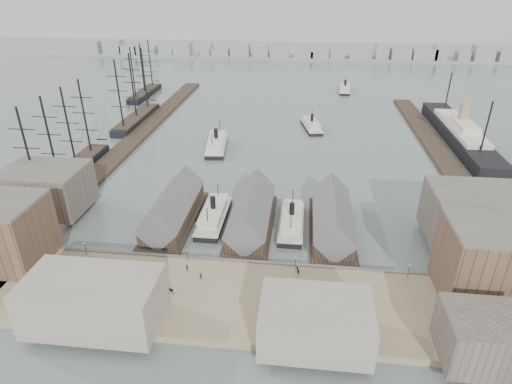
# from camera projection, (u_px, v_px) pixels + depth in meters

# --- Properties ---
(ground) EXTENTS (900.00, 900.00, 0.00)m
(ground) POSITION_uv_depth(u_px,v_px,m) (244.00, 256.00, 125.74)
(ground) COLOR slate
(ground) RESTS_ON ground
(quay) EXTENTS (180.00, 30.00, 2.00)m
(quay) POSITION_uv_depth(u_px,v_px,m) (233.00, 299.00, 107.60)
(quay) COLOR gray
(quay) RESTS_ON ground
(seawall) EXTENTS (180.00, 1.20, 2.30)m
(seawall) POSITION_uv_depth(u_px,v_px,m) (242.00, 264.00, 120.62)
(seawall) COLOR #59544C
(seawall) RESTS_ON ground
(west_wharf) EXTENTS (10.00, 220.00, 1.60)m
(west_wharf) POSITION_uv_depth(u_px,v_px,m) (141.00, 133.00, 220.70)
(west_wharf) COLOR #2D231C
(west_wharf) RESTS_ON ground
(east_wharf) EXTENTS (10.00, 180.00, 1.60)m
(east_wharf) POSITION_uv_depth(u_px,v_px,m) (439.00, 152.00, 197.10)
(east_wharf) COLOR #2D231C
(east_wharf) RESTS_ON ground
(ferry_shed_west) EXTENTS (14.00, 42.00, 12.60)m
(ferry_shed_west) POSITION_uv_depth(u_px,v_px,m) (173.00, 210.00, 141.19)
(ferry_shed_west) COLOR #2D231C
(ferry_shed_west) RESTS_ON ground
(ferry_shed_center) EXTENTS (14.00, 42.00, 12.60)m
(ferry_shed_center) POSITION_uv_depth(u_px,v_px,m) (251.00, 214.00, 138.56)
(ferry_shed_center) COLOR #2D231C
(ferry_shed_center) RESTS_ON ground
(ferry_shed_east) EXTENTS (14.00, 42.00, 12.60)m
(ferry_shed_east) POSITION_uv_depth(u_px,v_px,m) (332.00, 219.00, 135.93)
(ferry_shed_east) COLOR #2D231C
(ferry_shed_east) RESTS_ON ground
(warehouse_west_back) EXTENTS (26.00, 20.00, 14.00)m
(warehouse_west_back) POSITION_uv_depth(u_px,v_px,m) (47.00, 189.00, 144.64)
(warehouse_west_back) COLOR #60564C
(warehouse_west_back) RESTS_ON west_land
(warehouse_east_front) EXTENTS (30.00, 18.00, 19.00)m
(warehouse_east_front) POSITION_uv_depth(u_px,v_px,m) (507.00, 264.00, 103.22)
(warehouse_east_front) COLOR brown
(warehouse_east_front) RESTS_ON east_land
(warehouse_east_back) EXTENTS (28.00, 20.00, 15.00)m
(warehouse_east_back) POSITION_uv_depth(u_px,v_px,m) (476.00, 216.00, 127.81)
(warehouse_east_back) COLOR #60564C
(warehouse_east_back) RESTS_ON east_land
(street_bldg_center) EXTENTS (24.00, 16.00, 10.00)m
(street_bldg_center) POSITION_uv_depth(u_px,v_px,m) (315.00, 322.00, 92.23)
(street_bldg_center) COLOR gray
(street_bldg_center) RESTS_ON quay
(street_bldg_west) EXTENTS (30.00, 16.00, 12.00)m
(street_bldg_west) POSITION_uv_depth(u_px,v_px,m) (94.00, 301.00, 96.83)
(street_bldg_west) COLOR gray
(street_bldg_west) RESTS_ON quay
(street_bldg_east) EXTENTS (18.00, 14.00, 11.00)m
(street_bldg_east) POSITION_uv_depth(u_px,v_px,m) (487.00, 338.00, 87.58)
(street_bldg_east) COLOR #60564C
(street_bldg_east) RESTS_ON quay
(lamp_post_far_w) EXTENTS (0.44, 0.44, 3.92)m
(lamp_post_far_w) POSITION_uv_depth(u_px,v_px,m) (85.00, 246.00, 121.95)
(lamp_post_far_w) COLOR black
(lamp_post_far_w) RESTS_ON quay
(lamp_post_near_w) EXTENTS (0.44, 0.44, 3.92)m
(lamp_post_near_w) POSITION_uv_depth(u_px,v_px,m) (187.00, 253.00, 118.92)
(lamp_post_near_w) COLOR black
(lamp_post_near_w) RESTS_ON quay
(lamp_post_near_e) EXTENTS (0.44, 0.44, 3.92)m
(lamp_post_near_e) POSITION_uv_depth(u_px,v_px,m) (295.00, 261.00, 115.89)
(lamp_post_near_e) COLOR black
(lamp_post_near_e) RESTS_ON quay
(lamp_post_far_e) EXTENTS (0.44, 0.44, 3.92)m
(lamp_post_far_e) POSITION_uv_depth(u_px,v_px,m) (409.00, 268.00, 112.86)
(lamp_post_far_e) COLOR black
(lamp_post_far_e) RESTS_ON quay
(far_shore) EXTENTS (500.00, 40.00, 15.72)m
(far_shore) POSITION_uv_depth(u_px,v_px,m) (289.00, 54.00, 419.73)
(far_shore) COLOR gray
(far_shore) RESTS_ON ground
(ferry_docked_west) EXTENTS (8.09, 26.97, 9.63)m
(ferry_docked_west) POSITION_uv_depth(u_px,v_px,m) (214.00, 215.00, 142.72)
(ferry_docked_west) COLOR black
(ferry_docked_west) RESTS_ON ground
(ferry_docked_east) EXTENTS (7.76, 25.87, 9.24)m
(ferry_docked_east) POSITION_uv_depth(u_px,v_px,m) (291.00, 221.00, 139.49)
(ferry_docked_east) COLOR black
(ferry_docked_east) RESTS_ON ground
(ferry_open_near) EXTENTS (12.01, 30.01, 10.43)m
(ferry_open_near) POSITION_uv_depth(u_px,v_px,m) (216.00, 144.00, 202.03)
(ferry_open_near) COLOR black
(ferry_open_near) RESTS_ON ground
(ferry_open_mid) EXTENTS (12.35, 25.48, 8.74)m
(ferry_open_mid) POSITION_uv_depth(u_px,v_px,m) (312.00, 125.00, 227.78)
(ferry_open_mid) COLOR black
(ferry_open_mid) RESTS_ON ground
(ferry_open_far) EXTENTS (8.84, 24.97, 8.78)m
(ferry_open_far) POSITION_uv_depth(u_px,v_px,m) (345.00, 89.00, 299.88)
(ferry_open_far) COLOR black
(ferry_open_far) RESTS_ON ground
(sailing_ship_near) EXTENTS (8.63, 59.46, 35.48)m
(sailing_ship_near) POSITION_uv_depth(u_px,v_px,m) (68.00, 172.00, 172.55)
(sailing_ship_near) COLOR black
(sailing_ship_near) RESTS_ON ground
(sailing_ship_mid) EXTENTS (9.12, 52.69, 37.49)m
(sailing_ship_mid) POSITION_uv_depth(u_px,v_px,m) (137.00, 118.00, 237.38)
(sailing_ship_mid) COLOR black
(sailing_ship_mid) RESTS_ON ground
(sailing_ship_far) EXTENTS (8.36, 46.42, 34.35)m
(sailing_ship_far) POSITION_uv_depth(u_px,v_px,m) (145.00, 93.00, 289.05)
(sailing_ship_far) COLOR black
(sailing_ship_far) RESTS_ON ground
(ocean_steamer) EXTENTS (13.32, 97.31, 19.46)m
(ocean_steamer) POSITION_uv_depth(u_px,v_px,m) (459.00, 133.00, 210.46)
(ocean_steamer) COLOR black
(ocean_steamer) RESTS_ON ground
(tram) EXTENTS (2.63, 9.87, 3.51)m
(tram) POSITION_uv_depth(u_px,v_px,m) (472.00, 298.00, 103.92)
(tram) COLOR black
(tram) RESTS_ON quay
(horse_cart_left) EXTENTS (4.31, 4.31, 1.69)m
(horse_cart_left) POSITION_uv_depth(u_px,v_px,m) (91.00, 273.00, 114.05)
(horse_cart_left) COLOR black
(horse_cart_left) RESTS_ON quay
(horse_cart_center) EXTENTS (5.03, 2.80, 1.71)m
(horse_cart_center) POSITION_uv_depth(u_px,v_px,m) (168.00, 291.00, 107.62)
(horse_cart_center) COLOR black
(horse_cart_center) RESTS_ON quay
(horse_cart_right) EXTENTS (4.59, 1.59, 1.59)m
(horse_cart_right) POSITION_uv_depth(u_px,v_px,m) (314.00, 305.00, 103.10)
(horse_cart_right) COLOR black
(horse_cart_right) RESTS_ON quay
(pedestrian_0) EXTENTS (0.76, 0.64, 1.79)m
(pedestrian_0) POSITION_uv_depth(u_px,v_px,m) (58.00, 267.00, 116.35)
(pedestrian_0) COLOR black
(pedestrian_0) RESTS_ON quay
(pedestrian_1) EXTENTS (0.71, 0.87, 1.67)m
(pedestrian_1) POSITION_uv_depth(u_px,v_px,m) (67.00, 273.00, 114.13)
(pedestrian_1) COLOR black
(pedestrian_1) RESTS_ON quay
(pedestrian_2) EXTENTS (0.74, 1.15, 1.68)m
(pedestrian_2) POSITION_uv_depth(u_px,v_px,m) (140.00, 271.00, 114.91)
(pedestrian_2) COLOR black
(pedestrian_2) RESTS_ON quay
(pedestrian_3) EXTENTS (0.97, 1.05, 1.73)m
(pedestrian_3) POSITION_uv_depth(u_px,v_px,m) (143.00, 302.00, 103.92)
(pedestrian_3) COLOR black
(pedestrian_3) RESTS_ON quay
(pedestrian_4) EXTENTS (0.90, 0.73, 1.59)m
(pedestrian_4) POSITION_uv_depth(u_px,v_px,m) (201.00, 276.00, 113.15)
(pedestrian_4) COLOR black
(pedestrian_4) RESTS_ON quay
(pedestrian_5) EXTENTS (0.67, 0.72, 1.59)m
(pedestrian_5) POSITION_uv_depth(u_px,v_px,m) (274.00, 292.00, 107.38)
(pedestrian_5) COLOR black
(pedestrian_5) RESTS_ON quay
(pedestrian_6) EXTENTS (1.00, 0.90, 1.69)m
(pedestrian_6) POSITION_uv_depth(u_px,v_px,m) (298.00, 272.00, 114.42)
(pedestrian_6) COLOR black
(pedestrian_6) RESTS_ON quay
(pedestrian_7) EXTENTS (1.23, 1.11, 1.65)m
(pedestrian_7) POSITION_uv_depth(u_px,v_px,m) (351.00, 325.00, 97.24)
(pedestrian_7) COLOR black
(pedestrian_7) RESTS_ON quay
(pedestrian_8) EXTENTS (0.95, 0.40, 1.62)m
(pedestrian_8) POSITION_uv_depth(u_px,v_px,m) (365.00, 294.00, 106.78)
(pedestrian_8) COLOR black
(pedestrian_8) RESTS_ON quay
(pedestrian_9) EXTENTS (0.88, 0.93, 1.61)m
(pedestrian_9) POSITION_uv_depth(u_px,v_px,m) (473.00, 312.00, 100.90)
(pedestrian_9) COLOR black
(pedestrian_9) RESTS_ON quay
(pedestrian_10) EXTENTS (1.12, 0.94, 1.80)m
(pedestrian_10) POSITION_uv_depth(u_px,v_px,m) (187.00, 268.00, 116.05)
(pedestrian_10) COLOR black
(pedestrian_10) RESTS_ON quay
(pedestrian_11) EXTENTS (1.00, 0.49, 1.64)m
(pedestrian_11) POSITION_uv_depth(u_px,v_px,m) (297.00, 269.00, 115.80)
(pedestrian_11) COLOR black
(pedestrian_11) RESTS_ON quay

